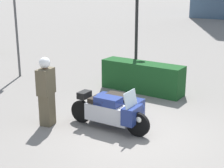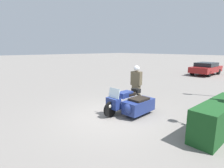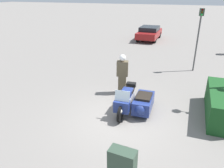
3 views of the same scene
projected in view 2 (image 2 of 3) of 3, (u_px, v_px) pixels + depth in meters
The scene contains 5 objects.
ground_plane at pixel (113, 116), 7.11m from camera, with size 160.00×160.00×0.00m, color slate.
police_motorcycle at pixel (131, 104), 7.28m from camera, with size 2.38×1.30×1.15m.
officer_rider at pixel (136, 83), 8.95m from camera, with size 0.42×0.57×1.88m.
hedge_bush_curbside at pixel (219, 117), 5.63m from camera, with size 2.98×0.75×1.05m, color #19471E.
parked_car_background at pixel (206, 68), 18.33m from camera, with size 4.27×1.88×1.29m.
Camera 2 is at (4.52, 4.95, 2.70)m, focal length 28.00 mm.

